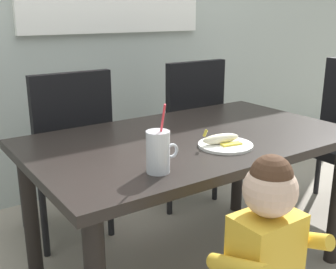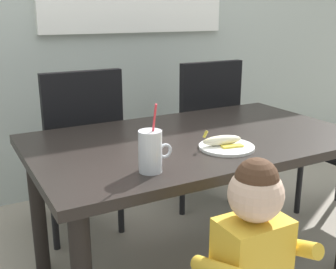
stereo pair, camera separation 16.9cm
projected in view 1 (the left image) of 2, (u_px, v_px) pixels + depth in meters
ground_plane at (189, 269)px, 2.08m from camera, size 24.00×24.00×0.00m
dining_table at (191, 155)px, 1.91m from camera, size 1.47×0.87×0.70m
dining_chair_left at (67, 147)px, 2.24m from camera, size 0.44×0.45×0.96m
dining_chair_right at (184, 124)px, 2.69m from camera, size 0.44×0.45×0.96m
toddler_standing at (266, 248)px, 1.31m from camera, size 0.33×0.24×0.84m
milk_cup at (158, 154)px, 1.44m from camera, size 0.13×0.08×0.25m
snack_plate at (225, 145)px, 1.73m from camera, size 0.23×0.23×0.01m
peeled_banana at (221, 139)px, 1.73m from camera, size 0.18×0.12×0.07m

